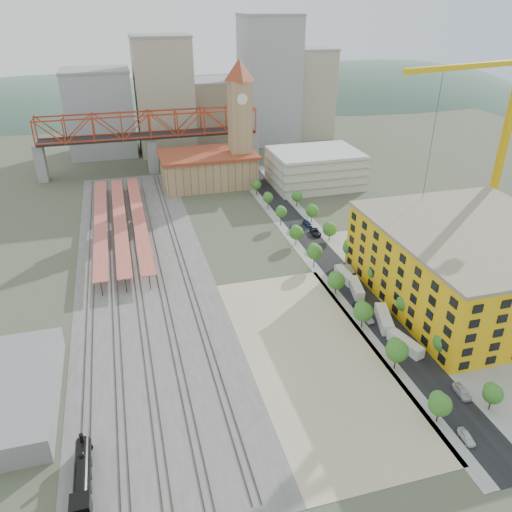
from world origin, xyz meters
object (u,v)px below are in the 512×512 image
object	(u,v)px
locomotive	(82,491)
clock_tower	(240,112)
car_0	(466,437)
site_trailer_c	(356,288)
site_trailer_d	(345,276)
site_trailer_a	(405,344)
site_trailer_b	(384,319)
tower_crane	(501,118)
construction_building	(473,264)

from	to	relation	value
locomotive	clock_tower	bearing A→B (deg)	66.69
locomotive	car_0	world-z (taller)	locomotive
clock_tower	site_trailer_c	bearing A→B (deg)	-84.95
site_trailer_c	site_trailer_d	world-z (taller)	site_trailer_c
site_trailer_d	car_0	xyz separation A→B (m)	(-3.00, -56.20, -0.51)
site_trailer_a	site_trailer_b	xyz separation A→B (m)	(0.00, 9.55, 0.14)
site_trailer_c	site_trailer_a	bearing A→B (deg)	-77.31
site_trailer_a	site_trailer_d	world-z (taller)	site_trailer_a
tower_crane	car_0	distance (m)	93.44
construction_building	site_trailer_b	size ratio (longest dim) A/B	5.09
construction_building	site_trailer_b	bearing A→B (deg)	-168.69
site_trailer_a	car_0	world-z (taller)	site_trailer_a
clock_tower	site_trailer_b	distance (m)	108.98
locomotive	site_trailer_b	size ratio (longest dim) A/B	2.21
clock_tower	site_trailer_d	xyz separation A→B (m)	(8.00, -83.79, -27.50)
car_0	site_trailer_b	bearing A→B (deg)	89.94
clock_tower	site_trailer_b	xyz separation A→B (m)	(8.00, -105.19, -27.34)
site_trailer_c	car_0	xyz separation A→B (m)	(-3.00, -49.44, -0.54)
tower_crane	site_trailer_c	size ratio (longest dim) A/B	6.80
site_trailer_a	construction_building	bearing A→B (deg)	15.05
car_0	site_trailer_a	bearing A→B (deg)	88.09
site_trailer_d	site_trailer_c	bearing A→B (deg)	-91.78
locomotive	site_trailer_c	xyz separation A→B (m)	(66.00, 44.03, -0.82)
locomotive	car_0	bearing A→B (deg)	-4.91
construction_building	site_trailer_b	distance (m)	27.71
site_trailer_b	site_trailer_c	distance (m)	14.64
site_trailer_b	car_0	distance (m)	34.94
site_trailer_a	site_trailer_b	bearing A→B (deg)	75.48
tower_crane	site_trailer_a	xyz separation A→B (m)	(-49.34, -42.71, -36.52)
site_trailer_b	car_0	xyz separation A→B (m)	(-3.00, -34.80, -0.67)
construction_building	locomotive	bearing A→B (deg)	-159.39
construction_building	tower_crane	size ratio (longest dim) A/B	0.83
clock_tower	locomotive	distance (m)	148.96
locomotive	site_trailer_d	bearing A→B (deg)	37.58
clock_tower	site_trailer_c	distance (m)	94.97
clock_tower	tower_crane	size ratio (longest dim) A/B	0.85
site_trailer_d	car_0	distance (m)	56.29
construction_building	site_trailer_d	world-z (taller)	construction_building
locomotive	site_trailer_c	bearing A→B (deg)	33.71
construction_building	car_0	bearing A→B (deg)	-125.94
site_trailer_c	site_trailer_d	size ratio (longest dim) A/B	1.03
construction_building	site_trailer_a	xyz separation A→B (m)	(-26.00, -14.75, -8.19)
tower_crane	locomotive	bearing A→B (deg)	-151.53
clock_tower	tower_crane	xyz separation A→B (m)	(57.34, -72.04, 9.05)
car_0	locomotive	bearing A→B (deg)	179.96
clock_tower	site_trailer_d	world-z (taller)	clock_tower
site_trailer_a	site_trailer_c	world-z (taller)	site_trailer_c
locomotive	tower_crane	distance (m)	135.97
construction_building	site_trailer_d	bearing A→B (deg)	148.07
tower_crane	site_trailer_a	size ratio (longest dim) A/B	6.83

